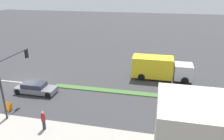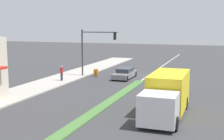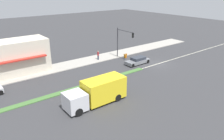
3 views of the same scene
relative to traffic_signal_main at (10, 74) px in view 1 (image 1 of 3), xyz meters
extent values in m
plane|color=#38383A|center=(-6.12, 15.03, -3.90)|extent=(160.00, 160.00, 0.00)
cube|color=beige|center=(-6.12, -2.97, -3.90)|extent=(0.16, 60.00, 0.01)
cylinder|color=#333338|center=(1.43, 0.01, -0.98)|extent=(0.18, 0.18, 5.60)
cylinder|color=#333338|center=(-0.82, 0.01, 1.52)|extent=(4.50, 0.12, 0.12)
cube|color=black|center=(-2.77, 0.01, 1.07)|extent=(0.28, 0.24, 0.84)
sphere|color=red|center=(-2.77, -0.12, 1.34)|extent=(0.18, 0.18, 0.18)
sphere|color=gold|center=(-2.77, -0.12, 1.07)|extent=(0.18, 0.18, 0.18)
sphere|color=green|center=(-2.77, -0.12, 0.80)|extent=(0.18, 0.18, 0.18)
cylinder|color=#282D42|center=(2.11, 4.06, -3.37)|extent=(0.26, 0.26, 0.81)
cylinder|color=maroon|center=(2.11, 4.06, -2.65)|extent=(0.34, 0.34, 0.64)
sphere|color=tan|center=(2.11, 4.06, -2.22)|extent=(0.22, 0.22, 0.22)
cube|color=orange|center=(-0.02, -0.95, -3.47)|extent=(0.45, 0.21, 0.84)
cube|color=orange|center=(-0.02, -0.63, -3.47)|extent=(0.45, 0.21, 0.84)
cube|color=silver|center=(-11.12, 16.11, -2.68)|extent=(2.28, 2.20, 1.90)
cube|color=yellow|center=(-11.12, 12.26, -2.33)|extent=(2.40, 5.10, 2.60)
cylinder|color=black|center=(-12.20, 16.31, -3.45)|extent=(0.28, 0.90, 0.90)
cylinder|color=black|center=(-10.04, 16.31, -3.45)|extent=(0.28, 0.90, 0.90)
cylinder|color=black|center=(-12.20, 11.01, -3.45)|extent=(0.28, 0.90, 0.90)
cylinder|color=black|center=(-10.04, 11.01, -3.45)|extent=(0.28, 0.90, 0.90)
cube|color=slate|center=(-3.92, -0.18, -3.43)|extent=(1.80, 4.55, 0.56)
cube|color=#2D333D|center=(-3.92, -0.41, -2.91)|extent=(1.53, 2.50, 0.49)
cylinder|color=black|center=(-4.73, 1.65, -3.56)|extent=(0.22, 0.68, 0.68)
cylinder|color=black|center=(-3.12, 1.65, -3.56)|extent=(0.22, 0.68, 0.68)
cylinder|color=black|center=(-4.73, -2.02, -3.56)|extent=(0.22, 0.68, 0.68)
cylinder|color=black|center=(-3.12, -2.02, -3.56)|extent=(0.22, 0.68, 0.68)
camera|label=1|loc=(15.79, 12.87, 7.38)|focal=35.00mm
camera|label=2|loc=(-14.60, 34.49, 2.43)|focal=50.00mm
camera|label=3|loc=(-30.08, 25.71, 8.95)|focal=35.00mm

